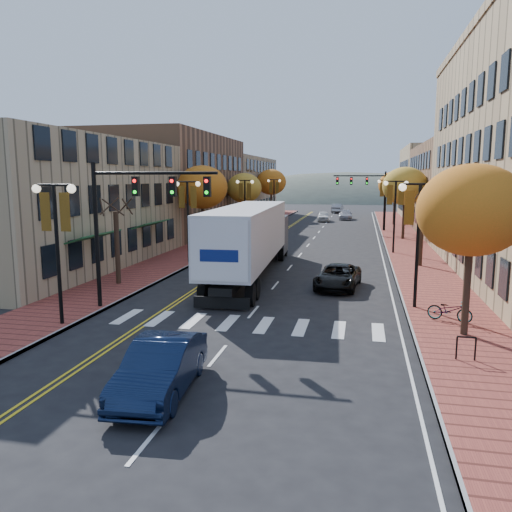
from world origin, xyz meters
The scene contains 32 objects.
ground centered at (0.00, 0.00, 0.00)m, with size 200.00×200.00×0.00m, color black.
sidewalk_left centered at (-9.00, 32.50, 0.07)m, with size 4.00×85.00×0.15m, color brown.
sidewalk_right centered at (9.00, 32.50, 0.07)m, with size 4.00×85.00×0.15m, color brown.
building_left_near centered at (-17.00, 13.00, 4.50)m, with size 12.00×22.00×9.00m, color #9E8966.
building_left_mid centered at (-17.00, 36.00, 5.50)m, with size 12.00×24.00×11.00m, color brown.
building_left_far centered at (-17.00, 61.00, 4.75)m, with size 12.00×26.00×9.50m, color #9E8966.
building_right_mid centered at (18.50, 42.00, 5.00)m, with size 15.00×24.00×10.00m, color brown.
building_right_far centered at (18.50, 64.00, 5.50)m, with size 15.00×20.00×11.00m, color #9E8966.
tree_left_a centered at (-9.00, 8.00, 2.25)m, with size 0.28×0.28×4.20m.
tree_left_b centered at (-9.00, 24.00, 5.45)m, with size 4.48×4.48×7.21m.
tree_left_c centered at (-9.00, 40.00, 5.05)m, with size 4.16×4.16×6.69m.
tree_left_d centered at (-9.00, 58.00, 5.60)m, with size 4.61×4.61×7.42m.
tree_right_a centered at (9.00, 2.00, 5.05)m, with size 4.16×4.16×6.69m.
tree_right_b centered at (9.00, 18.00, 2.25)m, with size 0.28×0.28×4.20m.
tree_right_c centered at (9.00, 34.00, 5.45)m, with size 4.48×4.48×7.21m.
tree_right_d centered at (9.00, 50.00, 5.29)m, with size 4.35×4.35×7.00m.
lamp_left_a centered at (-7.50, 0.00, 4.29)m, with size 1.96×0.36×6.05m.
lamp_left_b centered at (-7.50, 16.00, 4.29)m, with size 1.96×0.36×6.05m.
lamp_left_c centered at (-7.50, 34.00, 4.29)m, with size 1.96×0.36×6.05m.
lamp_left_d centered at (-7.50, 52.00, 4.29)m, with size 1.96×0.36×6.05m.
lamp_right_a centered at (7.50, 6.00, 4.29)m, with size 1.96×0.36×6.05m.
lamp_right_b centered at (7.50, 24.00, 4.29)m, with size 1.96×0.36×6.05m.
lamp_right_c centered at (7.50, 42.00, 4.29)m, with size 1.96×0.36×6.05m.
traffic_mast_near centered at (-5.48, 3.00, 4.92)m, with size 6.10×0.35×7.00m.
traffic_mast_far centered at (5.48, 42.00, 4.92)m, with size 6.10×0.34×7.00m.
semi_truck centered at (-1.94, 12.37, 2.67)m, with size 3.80×18.36×4.56m.
navy_sedan centered at (-0.75, -5.34, 0.80)m, with size 1.69×4.84×1.60m, color black.
black_suv centered at (3.65, 10.05, 0.67)m, with size 2.24×4.86×1.35m, color black.
car_far_white centered at (-0.62, 54.42, 0.74)m, with size 1.76×4.37×1.49m, color silver.
car_far_silver centered at (2.41, 58.51, 0.70)m, with size 1.96×4.83×1.40m, color #A2A1A9.
car_far_oncoming centered at (0.50, 72.89, 0.81)m, with size 1.71×4.90×1.61m, color #94959B.
bicycle centered at (8.73, 3.80, 0.64)m, with size 0.65×1.87×0.98m, color gray.
Camera 1 is at (4.90, -18.39, 6.30)m, focal length 35.00 mm.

